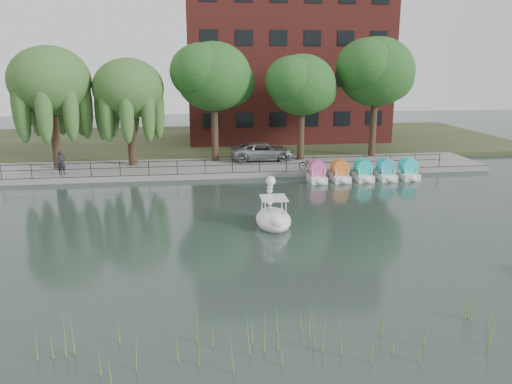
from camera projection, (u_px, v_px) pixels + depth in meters
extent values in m
plane|color=#3E504C|center=(257.00, 240.00, 23.86)|extent=(120.00, 120.00, 0.00)
cube|color=gray|center=(230.00, 167.00, 39.15)|extent=(40.00, 6.00, 0.40)
cube|color=gray|center=(233.00, 176.00, 36.32)|extent=(40.00, 0.25, 0.40)
cube|color=#47512D|center=(219.00, 140.00, 52.58)|extent=(60.00, 22.00, 0.36)
cylinder|color=black|center=(232.00, 160.00, 36.22)|extent=(32.00, 0.04, 0.04)
cylinder|color=black|center=(232.00, 165.00, 36.33)|extent=(32.00, 0.04, 0.04)
cylinder|color=black|center=(232.00, 166.00, 36.34)|extent=(0.05, 0.05, 1.00)
cube|color=#4C1E16|center=(285.00, 50.00, 51.14)|extent=(20.00, 10.00, 18.00)
cylinder|color=#473323|center=(56.00, 141.00, 37.39)|extent=(0.60, 0.60, 4.20)
ellipsoid|color=#4E7435|center=(50.00, 81.00, 36.27)|extent=(5.88, 5.88, 5.00)
cylinder|color=#473323|center=(132.00, 141.00, 38.62)|extent=(0.60, 0.60, 3.80)
ellipsoid|color=#4E7435|center=(128.00, 88.00, 37.61)|extent=(5.32, 5.32, 4.52)
cylinder|color=#473323|center=(215.00, 133.00, 40.32)|extent=(0.60, 0.60, 4.50)
ellipsoid|color=#306F2A|center=(214.00, 77.00, 39.19)|extent=(6.00, 6.00, 5.10)
cylinder|color=#473323|center=(301.00, 135.00, 40.79)|extent=(0.60, 0.60, 4.05)
ellipsoid|color=#306F2A|center=(302.00, 85.00, 39.77)|extent=(5.40, 5.40, 4.59)
cylinder|color=#473323|center=(373.00, 128.00, 42.49)|extent=(0.60, 0.60, 4.72)
ellipsoid|color=#306F2A|center=(376.00, 72.00, 41.31)|extent=(6.30, 6.30, 5.36)
imported|color=gray|center=(263.00, 150.00, 40.70)|extent=(2.88, 6.06, 1.67)
imported|color=gray|center=(310.00, 163.00, 37.44)|extent=(0.76, 1.77, 1.00)
imported|color=black|center=(61.00, 161.00, 35.47)|extent=(0.85, 0.74, 1.98)
ellipsoid|color=white|center=(273.00, 220.00, 25.79)|extent=(1.82, 2.87, 0.63)
cube|color=white|center=(274.00, 215.00, 25.61)|extent=(1.17, 1.28, 0.32)
cube|color=white|center=(274.00, 198.00, 25.44)|extent=(1.33, 1.44, 0.06)
ellipsoid|color=white|center=(277.00, 222.00, 24.56)|extent=(0.67, 0.52, 0.59)
sphere|color=white|center=(271.00, 181.00, 26.23)|extent=(0.51, 0.51, 0.51)
cone|color=black|center=(270.00, 180.00, 26.57)|extent=(0.21, 0.28, 0.21)
cylinder|color=yellow|center=(270.00, 181.00, 26.42)|extent=(0.28, 0.11, 0.27)
cube|color=white|center=(317.00, 179.00, 35.27)|extent=(1.15, 1.70, 0.44)
cylinder|color=#DC5198|center=(317.00, 168.00, 35.18)|extent=(0.90, 1.20, 0.90)
cube|color=white|center=(340.00, 178.00, 35.49)|extent=(1.15, 1.70, 0.44)
cylinder|color=orange|center=(340.00, 168.00, 35.40)|extent=(0.90, 1.20, 0.90)
cube|color=white|center=(363.00, 177.00, 35.71)|extent=(1.15, 1.70, 0.44)
cylinder|color=#1AC4B6|center=(363.00, 167.00, 35.62)|extent=(0.90, 1.20, 0.90)
cube|color=white|center=(386.00, 177.00, 35.92)|extent=(1.15, 1.70, 0.44)
cylinder|color=#2FAAC5|center=(386.00, 166.00, 35.83)|extent=(0.90, 1.20, 0.90)
cube|color=white|center=(408.00, 176.00, 36.14)|extent=(1.15, 1.70, 0.44)
cylinder|color=#21D1D0|center=(408.00, 166.00, 36.05)|extent=(0.90, 1.20, 0.90)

